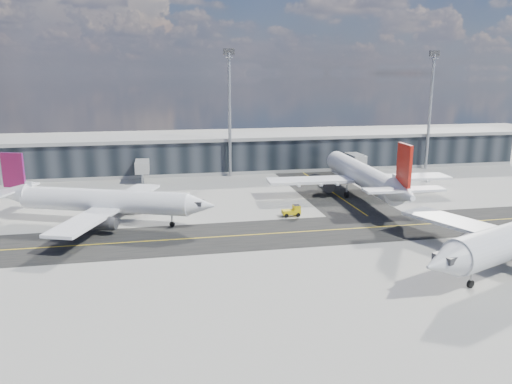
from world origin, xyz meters
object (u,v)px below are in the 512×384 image
Objects in this scene: airliner_af at (102,201)px; baggage_tug at (293,211)px; airliner_redtail at (363,175)px; service_van at (323,180)px.

airliner_af is 11.62× the size of baggage_tug.
airliner_af is at bearing -95.69° from baggage_tug.
airliner_redtail is at bearing 120.61° from baggage_tug.
airliner_redtail is 14.44m from service_van.
airliner_redtail reaches higher than airliner_af.
baggage_tug is at bearing -153.69° from service_van.
airliner_redtail reaches higher than baggage_tug.
airliner_af reaches higher than baggage_tug.
airliner_af is 31.30m from baggage_tug.
airliner_af is 0.83× the size of airliner_redtail.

